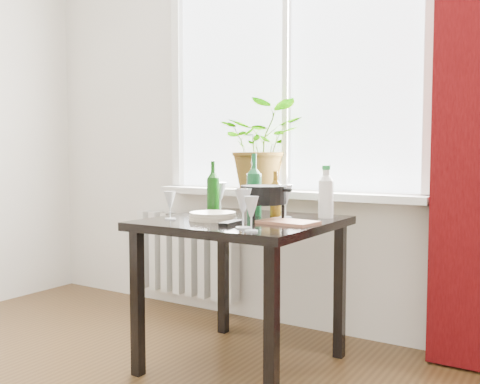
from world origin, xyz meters
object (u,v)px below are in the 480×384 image
Objects in this scene: wineglass_far_right at (251,213)px; tv_remote at (232,223)px; bottle_amber at (276,194)px; cutting_board at (288,222)px; wineglass_back_center at (285,201)px; fondue_pot at (264,203)px; radiator at (186,254)px; potted_plant at (262,145)px; wineglass_front_right at (243,208)px; wine_bottle_right at (254,184)px; table at (243,238)px; wineglass_back_left at (220,197)px; plate_stack at (213,216)px; wine_bottle_left at (213,187)px; cleaning_bottle at (326,192)px; wineglass_front_left at (170,205)px.

wineglass_far_right reaches higher than tv_remote.
cutting_board is at bearing -50.12° from bottle_amber.
wineglass_back_center is 0.69× the size of fondue_pot.
radiator is 1.20m from wineglass_back_center.
cutting_board is (0.51, -0.64, -0.37)m from potted_plant.
wineglass_back_center is (-0.02, 0.43, -0.00)m from wineglass_front_right.
wineglass_back_center is 0.67× the size of cutting_board.
fondue_pot is at bearing -47.75° from wine_bottle_right.
tv_remote is at bearing 144.45° from wineglass_far_right.
wine_bottle_right reaches higher than table.
table is 3.65× the size of bottle_amber.
radiator is at bearing 138.61° from wineglass_far_right.
tv_remote is (-0.05, -0.20, -0.08)m from fondue_pot.
wine_bottle_right is at bearing -29.91° from radiator.
wineglass_back_center reaches higher than radiator.
bottle_amber is at bearing -52.51° from potted_plant.
wineglass_back_left is 0.73× the size of plate_stack.
table is at bearing -23.51° from wine_bottle_left.
cleaning_bottle is 0.62m from wineglass_far_right.
wineglass_back_center is at bearing 44.79° from plate_stack.
table is 3.29× the size of cutting_board.
wineglass_back_center is at bearing 72.17° from tv_remote.
wine_bottle_right reaches higher than wineglass_back_center.
wine_bottle_left is at bearing 124.77° from plate_stack.
cleaning_bottle is 0.34m from fondue_pot.
wine_bottle_left reaches higher than table.
wineglass_far_right reaches higher than radiator.
table is 0.29m from cutting_board.
potted_plant is at bearing 127.49° from bottle_amber.
wine_bottle_right is 0.25m from wineglass_back_left.
wineglass_front_right is 1.25× the size of wineglass_front_left.
fondue_pot is at bearing -126.51° from cleaning_bottle.
wineglass_back_left reaches higher than tv_remote.
tv_remote is at bearing -1.67° from wineglass_front_left.
radiator is 1.12m from plate_stack.
plate_stack is (-0.43, -0.37, -0.11)m from cleaning_bottle.
wineglass_front_left is (-0.03, -0.39, -0.01)m from wineglass_back_left.
wine_bottle_right is 0.46m from wineglass_front_left.
wineglass_back_left is 0.43m from fondue_pot.
wineglass_far_right is 0.57m from wineglass_front_left.
table is 0.37m from wineglass_back_left.
wine_bottle_right is 1.40× the size of bottle_amber.
wine_bottle_right reaches higher than plate_stack.
potted_plant reaches higher than tv_remote.
wine_bottle_left is at bearing -168.58° from wine_bottle_right.
wineglass_front_left is (-0.47, 0.08, -0.02)m from wineglass_front_right.
wineglass_front_left is 0.55× the size of cutting_board.
wine_bottle_left is 0.10m from wineglass_back_left.
tv_remote is at bearing -102.97° from wineglass_back_center.
wine_bottle_left is 0.48m from tv_remote.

